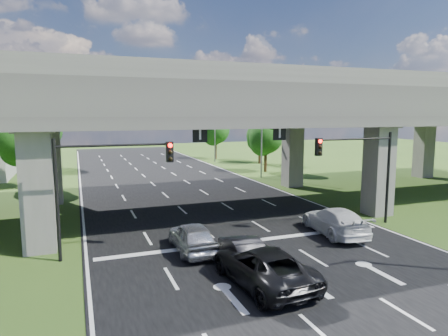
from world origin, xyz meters
TOP-DOWN VIEW (x-y plane):
  - ground at (0.00, 0.00)m, footprint 160.00×160.00m
  - road at (0.00, 10.00)m, footprint 18.00×120.00m
  - overpass at (0.00, 12.00)m, footprint 80.00×15.00m
  - signal_right at (7.82, 3.94)m, footprint 5.76×0.54m
  - signal_left at (-7.82, 3.94)m, footprint 5.76×0.54m
  - streetlight_far at (10.10, 24.00)m, footprint 3.38×0.25m
  - streetlight_beyond at (10.10, 40.00)m, footprint 3.38×0.25m
  - tree_left_near at (-13.95, 26.00)m, footprint 4.50×4.50m
  - tree_left_mid at (-16.95, 34.00)m, footprint 3.91×3.90m
  - tree_left_far at (-12.95, 42.00)m, footprint 4.80×4.80m
  - tree_right_near at (13.05, 28.00)m, footprint 4.20×4.20m
  - tree_right_mid at (16.05, 36.00)m, footprint 3.91×3.90m
  - tree_right_far at (12.05, 44.00)m, footprint 4.50×4.50m
  - car_silver at (-3.57, 3.00)m, footprint 1.88×4.54m
  - car_dark at (-1.80, 0.52)m, footprint 1.70×4.13m
  - car_white at (5.24, 3.00)m, footprint 2.89×5.68m
  - car_trailing at (-1.91, -1.93)m, footprint 3.08×5.88m

SIDE VIEW (x-z plane):
  - ground at x=0.00m, z-range 0.00..0.00m
  - road at x=0.00m, z-range 0.00..0.03m
  - car_dark at x=-1.80m, z-range 0.03..1.36m
  - car_silver at x=-3.57m, z-range 0.03..1.57m
  - car_white at x=5.24m, z-range 0.03..1.61m
  - car_trailing at x=-1.91m, z-range 0.03..1.61m
  - tree_left_mid at x=-16.95m, z-range 0.79..7.55m
  - tree_right_mid at x=16.05m, z-range 0.79..7.55m
  - signal_right at x=7.82m, z-range 1.19..7.19m
  - signal_left at x=-7.82m, z-range 1.19..7.19m
  - tree_right_near at x=13.05m, z-range 0.86..8.14m
  - tree_left_near at x=-13.95m, z-range 0.92..8.72m
  - tree_right_far at x=12.05m, z-range 0.92..8.72m
  - tree_left_far at x=-12.95m, z-range 0.98..9.30m
  - streetlight_far at x=10.10m, z-range 0.85..10.85m
  - streetlight_beyond at x=10.10m, z-range 0.85..10.85m
  - overpass at x=0.00m, z-range 2.92..12.92m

